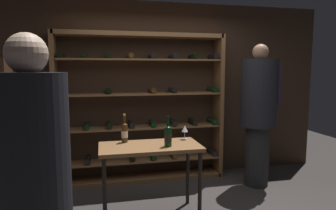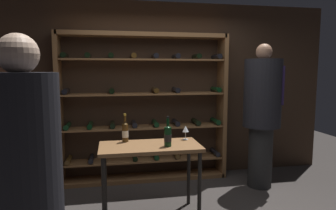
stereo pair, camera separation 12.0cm
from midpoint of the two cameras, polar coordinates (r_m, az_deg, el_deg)
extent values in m
cube|color=#3D2B1E|center=(4.65, -2.11, 2.77)|extent=(5.30, 0.10, 2.69)
cube|color=brown|center=(4.44, -21.54, -1.05)|extent=(0.06, 0.32, 2.20)
cube|color=brown|center=(4.72, 8.91, -0.23)|extent=(0.06, 0.32, 2.20)
cube|color=brown|center=(4.41, -6.01, 13.26)|extent=(2.42, 0.32, 0.06)
cube|color=brown|center=(4.68, -5.68, -13.75)|extent=(2.42, 0.32, 0.06)
cube|color=brown|center=(4.59, -5.72, -10.41)|extent=(2.34, 0.32, 0.02)
cylinder|color=#4C3314|center=(4.58, -19.89, -10.11)|extent=(0.08, 0.30, 0.08)
cylinder|color=black|center=(4.55, -15.86, -10.07)|extent=(0.08, 0.30, 0.08)
cylinder|color=black|center=(4.55, -7.74, -9.84)|extent=(0.08, 0.30, 0.08)
cylinder|color=black|center=(4.59, -3.74, -9.66)|extent=(0.08, 0.30, 0.08)
cylinder|color=#4C3314|center=(4.65, 0.18, -9.43)|extent=(0.08, 0.30, 0.08)
cylinder|color=black|center=(4.83, 7.64, -8.89)|extent=(0.08, 0.30, 0.08)
cube|color=brown|center=(4.46, -5.80, -4.28)|extent=(2.34, 0.32, 0.02)
cylinder|color=black|center=(4.46, -20.14, -3.95)|extent=(0.08, 0.30, 0.08)
cylinder|color=black|center=(4.43, -16.06, -3.87)|extent=(0.08, 0.30, 0.08)
cylinder|color=black|center=(4.42, -11.95, -3.77)|extent=(0.08, 0.30, 0.08)
cylinder|color=black|center=(4.44, -7.84, -3.65)|extent=(0.08, 0.30, 0.08)
cylinder|color=black|center=(4.48, -3.78, -3.51)|extent=(0.08, 0.30, 0.08)
cylinder|color=black|center=(4.53, 0.19, -3.36)|extent=(0.08, 0.30, 0.08)
cylinder|color=black|center=(4.62, 4.03, -3.20)|extent=(0.08, 0.30, 0.08)
cylinder|color=black|center=(4.72, 7.73, -3.03)|extent=(0.08, 0.30, 0.08)
cube|color=brown|center=(4.40, -5.87, 2.13)|extent=(2.34, 0.32, 0.02)
cylinder|color=black|center=(4.40, -20.41, 2.46)|extent=(0.08, 0.30, 0.08)
cylinder|color=black|center=(4.36, -12.11, 2.70)|extent=(0.08, 0.30, 0.08)
cylinder|color=#4C3314|center=(4.41, -3.83, 2.88)|extent=(0.08, 0.30, 0.08)
cylinder|color=black|center=(4.47, 0.19, 2.95)|extent=(0.08, 0.30, 0.08)
cylinder|color=black|center=(4.66, 7.83, 3.04)|extent=(0.08, 0.30, 0.08)
cube|color=brown|center=(4.38, -5.95, 8.65)|extent=(2.34, 0.32, 0.02)
cylinder|color=black|center=(4.39, -20.68, 8.97)|extent=(0.08, 0.30, 0.08)
cylinder|color=black|center=(4.36, -16.50, 9.14)|extent=(0.08, 0.30, 0.08)
cylinder|color=black|center=(4.36, -12.27, 9.27)|extent=(0.08, 0.30, 0.08)
cylinder|color=#4C3314|center=(4.37, -8.05, 9.34)|extent=(0.08, 0.30, 0.08)
cylinder|color=black|center=(4.41, -3.89, 9.37)|extent=(0.08, 0.30, 0.08)
cylinder|color=black|center=(4.47, 0.19, 9.35)|extent=(0.08, 0.30, 0.08)
cylinder|color=black|center=(4.55, 4.14, 9.29)|extent=(0.08, 0.30, 0.08)
cylinder|color=black|center=(4.65, 7.93, 9.18)|extent=(0.08, 0.30, 0.08)
cube|color=brown|center=(3.34, -4.51, -8.03)|extent=(1.12, 0.56, 0.04)
cylinder|color=black|center=(3.22, -13.19, -16.61)|extent=(0.04, 0.04, 0.80)
cylinder|color=black|center=(3.36, 5.09, -15.42)|extent=(0.04, 0.04, 0.80)
cylinder|color=black|center=(3.65, -13.15, -13.74)|extent=(0.04, 0.04, 0.80)
cylinder|color=black|center=(3.78, 2.87, -12.86)|extent=(0.04, 0.04, 0.80)
cylinder|color=black|center=(1.85, -26.43, -7.83)|extent=(0.41, 0.41, 0.86)
sphere|color=beige|center=(1.80, -27.33, 8.79)|extent=(0.22, 0.22, 0.22)
cylinder|color=black|center=(4.51, 15.96, -9.33)|extent=(0.33, 0.33, 0.87)
cylinder|color=black|center=(4.35, 16.35, 2.24)|extent=(0.51, 0.51, 0.94)
sphere|color=#AD7A5B|center=(4.35, 16.60, 9.75)|extent=(0.22, 0.22, 0.22)
cube|color=#26193F|center=(4.29, 19.79, 3.56)|extent=(0.04, 0.04, 0.53)
cylinder|color=#4C3314|center=(3.48, -9.33, -5.40)|extent=(0.07, 0.07, 0.21)
cone|color=#4C3314|center=(3.45, -9.37, -3.52)|extent=(0.07, 0.07, 0.03)
cylinder|color=#4C3314|center=(3.45, -9.38, -2.70)|extent=(0.03, 0.03, 0.08)
cylinder|color=#B7932D|center=(3.44, -9.40, -1.90)|extent=(0.03, 0.03, 0.02)
cylinder|color=silver|center=(3.48, -9.33, -5.57)|extent=(0.07, 0.07, 0.08)
cylinder|color=black|center=(3.25, -1.06, -6.14)|extent=(0.08, 0.08, 0.21)
cone|color=black|center=(3.22, -1.06, -4.12)|extent=(0.08, 0.08, 0.03)
cylinder|color=black|center=(3.22, -1.06, -3.23)|extent=(0.03, 0.03, 0.08)
cylinder|color=black|center=(3.21, -1.07, -2.37)|extent=(0.03, 0.03, 0.02)
cylinder|color=black|center=(3.25, -1.06, -6.32)|extent=(0.08, 0.08, 0.08)
cylinder|color=silver|center=(3.59, 2.27, -6.58)|extent=(0.07, 0.07, 0.00)
cylinder|color=silver|center=(3.58, 2.27, -5.84)|extent=(0.01, 0.01, 0.09)
cone|color=silver|center=(3.56, 2.28, -4.56)|extent=(0.08, 0.08, 0.07)
cylinder|color=#590A14|center=(3.57, 2.27, -4.81)|extent=(0.04, 0.04, 0.03)
camera|label=1|loc=(0.06, -91.06, -0.12)|focal=31.71mm
camera|label=2|loc=(0.06, 88.94, 0.12)|focal=31.71mm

